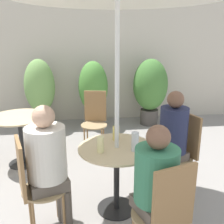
{
  "coord_description": "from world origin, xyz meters",
  "views": [
    {
      "loc": [
        -0.31,
        -2.17,
        1.8
      ],
      "look_at": [
        0.02,
        0.62,
        0.97
      ],
      "focal_mm": 42.0,
      "sensor_mm": 36.0,
      "label": 1
    }
  ],
  "objects_px": {
    "potted_plant_0": "(40,92)",
    "potted_plant_2": "(150,87)",
    "bistro_chair_1": "(166,209)",
    "cafe_table_near": "(117,162)",
    "seated_person_1": "(155,183)",
    "bistro_chair_0": "(32,180)",
    "seated_person_0": "(48,160)",
    "potted_plant_1": "(93,91)",
    "seated_person_2": "(172,135)",
    "beer_glass_0": "(135,142)",
    "beer_glass_2": "(100,144)",
    "beer_glass_1": "(116,133)",
    "cafe_table_far": "(20,127)",
    "bistro_chair_2": "(182,148)",
    "bistro_chair_3": "(95,116)"
  },
  "relations": [
    {
      "from": "seated_person_1",
      "to": "seated_person_0",
      "type": "bearing_deg",
      "value": -44.98
    },
    {
      "from": "seated_person_0",
      "to": "potted_plant_0",
      "type": "relative_size",
      "value": 0.9
    },
    {
      "from": "beer_glass_0",
      "to": "potted_plant_0",
      "type": "height_order",
      "value": "potted_plant_0"
    },
    {
      "from": "bistro_chair_1",
      "to": "seated_person_0",
      "type": "height_order",
      "value": "seated_person_0"
    },
    {
      "from": "cafe_table_near",
      "to": "beer_glass_1",
      "type": "relative_size",
      "value": 5.14
    },
    {
      "from": "bistro_chair_2",
      "to": "beer_glass_0",
      "type": "distance_m",
      "value": 0.77
    },
    {
      "from": "beer_glass_0",
      "to": "beer_glass_2",
      "type": "bearing_deg",
      "value": 177.99
    },
    {
      "from": "seated_person_1",
      "to": "potted_plant_1",
      "type": "height_order",
      "value": "potted_plant_1"
    },
    {
      "from": "seated_person_1",
      "to": "seated_person_2",
      "type": "height_order",
      "value": "seated_person_2"
    },
    {
      "from": "potted_plant_1",
      "to": "potted_plant_2",
      "type": "height_order",
      "value": "potted_plant_2"
    },
    {
      "from": "bistro_chair_0",
      "to": "beer_glass_0",
      "type": "bearing_deg",
      "value": -98.87
    },
    {
      "from": "beer_glass_0",
      "to": "potted_plant_2",
      "type": "bearing_deg",
      "value": 72.37
    },
    {
      "from": "beer_glass_0",
      "to": "bistro_chair_1",
      "type": "bearing_deg",
      "value": -82.06
    },
    {
      "from": "seated_person_0",
      "to": "potted_plant_0",
      "type": "bearing_deg",
      "value": -8.7
    },
    {
      "from": "bistro_chair_2",
      "to": "seated_person_0",
      "type": "relative_size",
      "value": 0.77
    },
    {
      "from": "bistro_chair_0",
      "to": "potted_plant_1",
      "type": "height_order",
      "value": "potted_plant_1"
    },
    {
      "from": "cafe_table_far",
      "to": "potted_plant_1",
      "type": "distance_m",
      "value": 1.88
    },
    {
      "from": "cafe_table_near",
      "to": "beer_glass_2",
      "type": "xyz_separation_m",
      "value": [
        -0.17,
        -0.09,
        0.24
      ]
    },
    {
      "from": "seated_person_2",
      "to": "beer_glass_2",
      "type": "relative_size",
      "value": 7.79
    },
    {
      "from": "cafe_table_far",
      "to": "bistro_chair_2",
      "type": "bearing_deg",
      "value": -24.83
    },
    {
      "from": "bistro_chair_3",
      "to": "seated_person_0",
      "type": "relative_size",
      "value": 0.77
    },
    {
      "from": "potted_plant_0",
      "to": "potted_plant_2",
      "type": "relative_size",
      "value": 1.01
    },
    {
      "from": "seated_person_2",
      "to": "beer_glass_2",
      "type": "distance_m",
      "value": 0.88
    },
    {
      "from": "bistro_chair_0",
      "to": "seated_person_0",
      "type": "bearing_deg",
      "value": -90.0
    },
    {
      "from": "bistro_chair_1",
      "to": "potted_plant_1",
      "type": "distance_m",
      "value": 3.51
    },
    {
      "from": "seated_person_2",
      "to": "beer_glass_0",
      "type": "xyz_separation_m",
      "value": [
        -0.49,
        -0.32,
        0.08
      ]
    },
    {
      "from": "seated_person_0",
      "to": "potted_plant_2",
      "type": "height_order",
      "value": "potted_plant_2"
    },
    {
      "from": "bistro_chair_0",
      "to": "beer_glass_1",
      "type": "relative_size",
      "value": 6.27
    },
    {
      "from": "beer_glass_2",
      "to": "potted_plant_2",
      "type": "xyz_separation_m",
      "value": [
        1.23,
        2.8,
        -0.02
      ]
    },
    {
      "from": "seated_person_2",
      "to": "beer_glass_0",
      "type": "distance_m",
      "value": 0.59
    },
    {
      "from": "cafe_table_far",
      "to": "potted_plant_0",
      "type": "xyz_separation_m",
      "value": [
        0.08,
        1.51,
        0.17
      ]
    },
    {
      "from": "seated_person_2",
      "to": "bistro_chair_1",
      "type": "bearing_deg",
      "value": -39.23
    },
    {
      "from": "seated_person_2",
      "to": "potted_plant_2",
      "type": "distance_m",
      "value": 2.53
    },
    {
      "from": "cafe_table_near",
      "to": "seated_person_1",
      "type": "height_order",
      "value": "seated_person_1"
    },
    {
      "from": "cafe_table_near",
      "to": "potted_plant_1",
      "type": "relative_size",
      "value": 0.59
    },
    {
      "from": "seated_person_1",
      "to": "cafe_table_near",
      "type": "bearing_deg",
      "value": -90.0
    },
    {
      "from": "cafe_table_near",
      "to": "beer_glass_0",
      "type": "relative_size",
      "value": 4.06
    },
    {
      "from": "bistro_chair_1",
      "to": "potted_plant_2",
      "type": "relative_size",
      "value": 0.7
    },
    {
      "from": "seated_person_2",
      "to": "seated_person_0",
      "type": "bearing_deg",
      "value": -90.0
    },
    {
      "from": "cafe_table_far",
      "to": "beer_glass_2",
      "type": "distance_m",
      "value": 1.66
    },
    {
      "from": "beer_glass_2",
      "to": "potted_plant_2",
      "type": "bearing_deg",
      "value": 66.34
    },
    {
      "from": "seated_person_1",
      "to": "potted_plant_0",
      "type": "distance_m",
      "value": 3.6
    },
    {
      "from": "bistro_chair_1",
      "to": "potted_plant_2",
      "type": "bearing_deg",
      "value": -120.9
    },
    {
      "from": "potted_plant_1",
      "to": "seated_person_0",
      "type": "bearing_deg",
      "value": -100.66
    },
    {
      "from": "seated_person_1",
      "to": "bistro_chair_2",
      "type": "bearing_deg",
      "value": -140.88
    },
    {
      "from": "cafe_table_near",
      "to": "potted_plant_2",
      "type": "distance_m",
      "value": 2.91
    },
    {
      "from": "cafe_table_far",
      "to": "bistro_chair_2",
      "type": "height_order",
      "value": "bistro_chair_2"
    },
    {
      "from": "beer_glass_1",
      "to": "bistro_chair_0",
      "type": "bearing_deg",
      "value": -150.93
    },
    {
      "from": "beer_glass_0",
      "to": "potted_plant_2",
      "type": "height_order",
      "value": "potted_plant_2"
    },
    {
      "from": "potted_plant_1",
      "to": "bistro_chair_2",
      "type": "bearing_deg",
      "value": -69.8
    }
  ]
}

